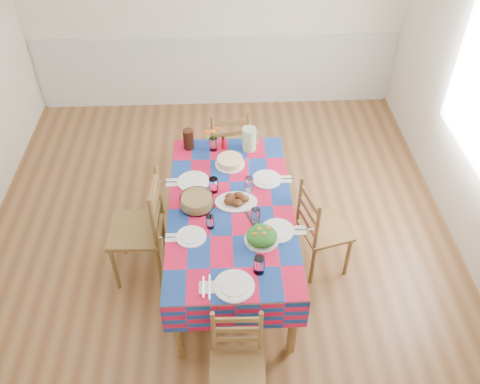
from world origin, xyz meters
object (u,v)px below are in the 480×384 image
at_px(chair_left, 142,230).
at_px(chair_right, 320,229).
at_px(meat_platter, 236,200).
at_px(chair_far, 228,147).
at_px(green_pitcher, 249,139).
at_px(dining_table, 231,214).
at_px(chair_near, 237,364).
at_px(tea_pitcher, 189,139).

distance_m(chair_left, chair_right, 1.52).
relative_size(meat_platter, chair_far, 0.38).
distance_m(meat_platter, green_pitcher, 0.75).
xyz_separation_m(green_pitcher, chair_far, (-0.18, 0.42, -0.40)).
distance_m(meat_platter, chair_far, 1.19).
height_order(dining_table, chair_right, chair_right).
xyz_separation_m(dining_table, meat_platter, (0.04, 0.05, 0.11)).
height_order(green_pitcher, chair_left, chair_left).
bearing_deg(chair_far, chair_right, 112.07).
distance_m(green_pitcher, chair_near, 2.04).
height_order(meat_platter, chair_left, chair_left).
xyz_separation_m(dining_table, chair_right, (0.76, -0.01, -0.20)).
xyz_separation_m(dining_table, chair_left, (-0.75, -0.00, -0.14)).
xyz_separation_m(chair_near, chair_left, (-0.76, 1.20, 0.10)).
relative_size(chair_far, chair_left, 0.89).
relative_size(green_pitcher, chair_right, 0.24).
distance_m(tea_pitcher, chair_right, 1.45).
bearing_deg(chair_near, tea_pitcher, 101.85).
xyz_separation_m(chair_near, chair_right, (0.76, 1.19, 0.04)).
bearing_deg(meat_platter, dining_table, -129.86).
xyz_separation_m(meat_platter, chair_left, (-0.80, -0.05, -0.25)).
bearing_deg(dining_table, meat_platter, 50.14).
relative_size(meat_platter, green_pitcher, 1.56).
xyz_separation_m(chair_left, chair_right, (1.52, -0.01, -0.06)).
relative_size(dining_table, chair_far, 2.05).
relative_size(dining_table, tea_pitcher, 9.74).
height_order(dining_table, meat_platter, meat_platter).
relative_size(meat_platter, chair_near, 0.42).
relative_size(chair_near, chair_left, 0.80).
relative_size(green_pitcher, chair_near, 0.27).
height_order(chair_near, chair_far, chair_far).
xyz_separation_m(tea_pitcher, chair_far, (0.37, 0.38, -0.38)).
height_order(meat_platter, green_pitcher, green_pitcher).
height_order(tea_pitcher, chair_far, tea_pitcher).
height_order(dining_table, chair_far, chair_far).
bearing_deg(meat_platter, chair_near, -91.90).
distance_m(meat_platter, tea_pitcher, 0.87).
bearing_deg(chair_near, chair_far, 91.47).
bearing_deg(chair_far, dining_table, 79.84).
bearing_deg(chair_left, dining_table, 91.46).
height_order(tea_pitcher, chair_right, tea_pitcher).
height_order(tea_pitcher, chair_near, tea_pitcher).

